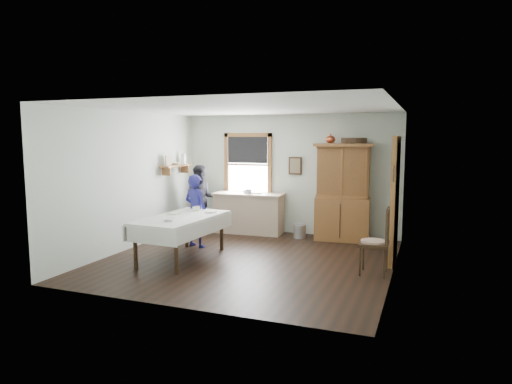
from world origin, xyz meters
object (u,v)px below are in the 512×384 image
at_px(dining_table, 182,238).
at_px(spindle_chair, 374,241).
at_px(work_counter, 249,213).
at_px(wicker_basket, 324,236).
at_px(china_hutch, 343,192).
at_px(figure_dark, 202,202).
at_px(pail, 300,231).
at_px(woman_blue, 196,214).

distance_m(dining_table, spindle_chair, 3.36).
xyz_separation_m(work_counter, wicker_basket, (1.79, -0.13, -0.37)).
distance_m(china_hutch, figure_dark, 3.21).
height_order(pail, wicker_basket, pail).
bearing_deg(pail, figure_dark, -173.69).
xyz_separation_m(work_counter, spindle_chair, (3.06, -2.24, 0.09)).
height_order(dining_table, figure_dark, figure_dark).
bearing_deg(dining_table, work_counter, 83.52).
distance_m(wicker_basket, woman_blue, 2.78).
height_order(work_counter, figure_dark, figure_dark).
xyz_separation_m(work_counter, china_hutch, (2.15, 0.01, 0.57)).
xyz_separation_m(china_hutch, pail, (-0.91, -0.10, -0.88)).
bearing_deg(wicker_basket, spindle_chair, -58.86).
height_order(work_counter, wicker_basket, work_counter).
bearing_deg(figure_dark, wicker_basket, -27.84).
relative_size(china_hutch, wicker_basket, 6.74).
distance_m(work_counter, wicker_basket, 1.83).
bearing_deg(pail, woman_blue, -138.64).
height_order(china_hutch, spindle_chair, china_hutch).
xyz_separation_m(wicker_basket, woman_blue, (-2.28, -1.49, 0.59)).
relative_size(china_hutch, figure_dark, 1.43).
distance_m(china_hutch, dining_table, 3.58).
relative_size(dining_table, wicker_basket, 6.37).
distance_m(woman_blue, figure_dark, 1.38).
distance_m(work_counter, china_hutch, 2.22).
xyz_separation_m(dining_table, pail, (1.53, 2.44, -0.24)).
height_order(china_hutch, woman_blue, china_hutch).
bearing_deg(figure_dark, dining_table, -103.51).
bearing_deg(wicker_basket, work_counter, 175.70).
relative_size(china_hutch, pail, 6.99).
bearing_deg(dining_table, woman_blue, 102.54).
height_order(wicker_basket, woman_blue, woman_blue).
xyz_separation_m(pail, woman_blue, (-1.73, -1.52, 0.53)).
xyz_separation_m(pail, wicker_basket, (0.55, -0.04, -0.06)).
bearing_deg(dining_table, pail, 57.97).
height_order(china_hutch, dining_table, china_hutch).
bearing_deg(figure_dark, spindle_chair, -57.04).
relative_size(spindle_chair, wicker_basket, 3.58).
relative_size(work_counter, china_hutch, 0.78).
height_order(work_counter, china_hutch, china_hutch).
height_order(woman_blue, figure_dark, figure_dark).
distance_m(work_counter, dining_table, 2.55).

